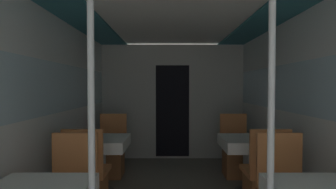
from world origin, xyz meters
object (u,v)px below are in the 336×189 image
object	(u,v)px
chair_right_far_1	(237,157)
chair_right_near_1	(265,186)
support_pole_right_0	(272,132)
dining_table_left_1	(102,146)
chair_left_near_1	(89,186)
dining_table_right_1	(249,146)
support_pole_left_0	(93,131)
chair_left_far_1	(112,157)

from	to	relation	value
chair_right_far_1	chair_right_near_1	bearing A→B (deg)	90.00
support_pole_right_0	dining_table_left_1	bearing A→B (deg)	131.66
chair_left_near_1	chair_right_near_1	world-z (taller)	same
support_pole_right_0	dining_table_right_1	bearing A→B (deg)	77.59
support_pole_left_0	dining_table_left_1	world-z (taller)	support_pole_left_0
chair_left_near_1	support_pole_right_0	bearing A→B (deg)	-36.45
support_pole_right_0	dining_table_right_1	world-z (taller)	support_pole_right_0
chair_left_near_1	chair_right_near_1	xyz separation A→B (m)	(1.93, 0.00, 0.00)
support_pole_left_0	chair_right_far_1	xyz separation A→B (m)	(1.55, 2.34, -0.80)
support_pole_right_0	dining_table_right_1	xyz separation A→B (m)	(0.38, 1.74, -0.49)
chair_left_near_1	chair_right_far_1	xyz separation A→B (m)	(1.93, 1.19, 0.00)
dining_table_left_1	chair_right_near_1	xyz separation A→B (m)	(1.93, -0.60, -0.31)
dining_table_left_1	dining_table_right_1	size ratio (longest dim) A/B	1.00
chair_right_near_1	chair_right_far_1	world-z (taller)	same
support_pole_right_0	chair_right_near_1	size ratio (longest dim) A/B	2.31
chair_right_near_1	dining_table_left_1	bearing A→B (deg)	162.84
dining_table_left_1	chair_right_near_1	distance (m)	2.04
dining_table_left_1	support_pole_right_0	size ratio (longest dim) A/B	0.33
support_pole_left_0	dining_table_left_1	xyz separation A→B (m)	(-0.38, 1.74, -0.49)
chair_left_far_1	support_pole_right_0	xyz separation A→B (m)	(1.55, -2.34, 0.80)
dining_table_left_1	dining_table_right_1	distance (m)	1.93
chair_left_near_1	chair_left_far_1	distance (m)	1.19
dining_table_right_1	chair_right_near_1	distance (m)	0.67
chair_left_far_1	dining_table_left_1	bearing A→B (deg)	90.00
chair_right_near_1	chair_right_far_1	xyz separation A→B (m)	(0.00, 1.19, 0.00)
dining_table_left_1	chair_left_far_1	world-z (taller)	chair_left_far_1
dining_table_left_1	chair_right_far_1	distance (m)	2.04
dining_table_right_1	chair_left_near_1	bearing A→B (deg)	-162.84
support_pole_right_0	chair_left_near_1	bearing A→B (deg)	143.55
chair_left_near_1	chair_left_far_1	size ratio (longest dim) A/B	1.00
support_pole_left_0	chair_left_near_1	size ratio (longest dim) A/B	2.31
dining_table_left_1	chair_right_far_1	bearing A→B (deg)	17.16
chair_left_far_1	dining_table_right_1	bearing A→B (deg)	162.84
chair_left_far_1	chair_right_far_1	distance (m)	1.93
dining_table_right_1	dining_table_left_1	bearing A→B (deg)	180.00
dining_table_left_1	dining_table_right_1	xyz separation A→B (m)	(1.93, 0.00, 0.00)
chair_left_near_1	dining_table_right_1	world-z (taller)	chair_left_near_1
support_pole_left_0	chair_left_near_1	distance (m)	1.45
chair_left_near_1	chair_right_near_1	distance (m)	1.93
chair_left_far_1	dining_table_right_1	world-z (taller)	chair_left_far_1
support_pole_left_0	dining_table_left_1	size ratio (longest dim) A/B	3.07
support_pole_right_0	chair_right_far_1	size ratio (longest dim) A/B	2.31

